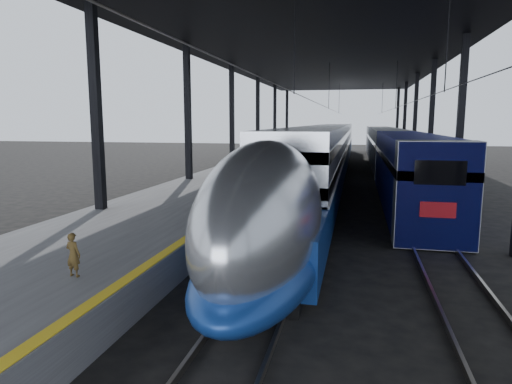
% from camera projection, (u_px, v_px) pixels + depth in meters
% --- Properties ---
extents(ground, '(160.00, 160.00, 0.00)m').
position_uv_depth(ground, '(195.00, 286.00, 12.55)').
color(ground, black).
rests_on(ground, ground).
extents(platform, '(6.00, 80.00, 1.00)m').
position_uv_depth(platform, '(245.00, 178.00, 32.52)').
color(platform, '#4C4C4F').
rests_on(platform, ground).
extents(yellow_strip, '(0.30, 80.00, 0.01)m').
position_uv_depth(yellow_strip, '(284.00, 172.00, 31.85)').
color(yellow_strip, gold).
rests_on(yellow_strip, platform).
extents(rails, '(6.52, 80.00, 0.16)m').
position_uv_depth(rails, '(359.00, 187.00, 30.88)').
color(rails, slate).
rests_on(rails, ground).
extents(canopy, '(18.00, 75.00, 9.47)m').
position_uv_depth(canopy, '(324.00, 51.00, 30.05)').
color(canopy, black).
rests_on(canopy, ground).
extents(tgv_train, '(2.91, 65.20, 4.18)m').
position_uv_depth(tgv_train, '(329.00, 152.00, 38.11)').
color(tgv_train, '#B5B7BC').
rests_on(tgv_train, ground).
extents(second_train, '(2.79, 56.05, 3.84)m').
position_uv_depth(second_train, '(387.00, 149.00, 41.80)').
color(second_train, navy).
rests_on(second_train, ground).
extents(child, '(0.41, 0.30, 1.02)m').
position_uv_depth(child, '(73.00, 255.00, 10.31)').
color(child, '#483618').
rests_on(child, platform).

